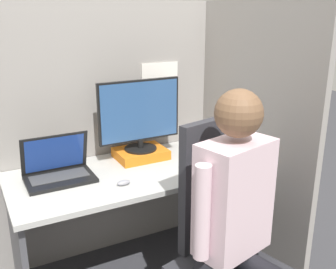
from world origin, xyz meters
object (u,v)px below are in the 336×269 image
object	(u,v)px
laptop	(58,171)
person	(238,216)
monitor	(140,114)
office_chair	(221,237)
stapler	(217,149)
paper_box	(141,154)
coffee_mug	(192,144)
carrot_toy	(189,172)

from	to	relation	value
laptop	person	bearing A→B (deg)	-56.93
monitor	office_chair	world-z (taller)	monitor
laptop	stapler	bearing A→B (deg)	-3.39
monitor	office_chair	xyz separation A→B (m)	(0.07, -0.81, -0.45)
paper_box	coffee_mug	size ratio (longest dim) A/B	3.22
laptop	person	world-z (taller)	person
carrot_toy	coffee_mug	distance (m)	0.42
stapler	coffee_mug	distance (m)	0.18
carrot_toy	person	distance (m)	0.59
paper_box	stapler	size ratio (longest dim) A/B	1.96
laptop	paper_box	bearing A→B (deg)	8.79
laptop	carrot_toy	bearing A→B (deg)	-24.07
stapler	carrot_toy	world-z (taller)	carrot_toy
monitor	laptop	world-z (taller)	monitor
monitor	laptop	size ratio (longest dim) A/B	1.45
carrot_toy	person	bearing A→B (deg)	-99.95
laptop	office_chair	xyz separation A→B (m)	(0.62, -0.72, -0.21)
paper_box	monitor	distance (m)	0.26
office_chair	monitor	bearing A→B (deg)	95.02
monitor	stapler	world-z (taller)	monitor
paper_box	carrot_toy	distance (m)	0.41
person	coffee_mug	bearing A→B (deg)	70.49
person	carrot_toy	bearing A→B (deg)	80.05
monitor	carrot_toy	distance (m)	0.49
laptop	person	distance (m)	1.06
laptop	person	xyz separation A→B (m)	(0.58, -0.88, 0.00)
coffee_mug	person	bearing A→B (deg)	-109.51
office_chair	coffee_mug	bearing A→B (deg)	69.26
laptop	coffee_mug	xyz separation A→B (m)	(0.91, 0.05, -0.00)
office_chair	coffee_mug	world-z (taller)	office_chair
office_chair	laptop	bearing A→B (deg)	130.57
paper_box	monitor	xyz separation A→B (m)	(0.00, 0.00, 0.26)
office_chair	person	bearing A→B (deg)	-103.55
coffee_mug	carrot_toy	bearing A→B (deg)	-123.01
paper_box	person	world-z (taller)	person
monitor	person	distance (m)	1.00
laptop	stapler	xyz separation A→B (m)	(1.04, -0.06, -0.03)
carrot_toy	office_chair	xyz separation A→B (m)	(-0.06, -0.42, -0.18)
coffee_mug	stapler	bearing A→B (deg)	-39.21
paper_box	carrot_toy	xyz separation A→B (m)	(0.13, -0.39, -0.01)
paper_box	laptop	xyz separation A→B (m)	(-0.55, -0.08, 0.02)
office_chair	stapler	bearing A→B (deg)	56.97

